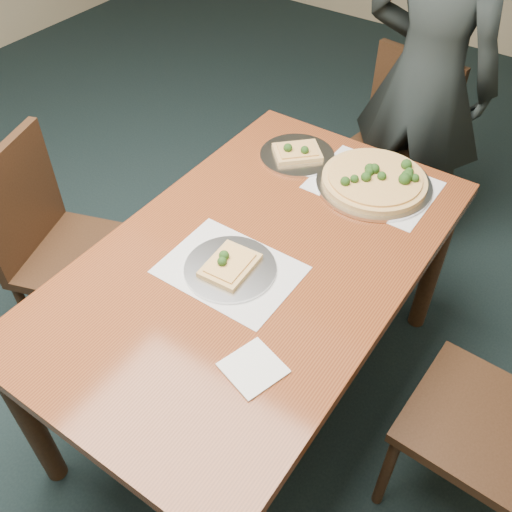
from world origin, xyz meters
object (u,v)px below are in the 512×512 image
Objects in this scene: chair_left at (58,241)px; slice_plate_far at (297,154)px; chair_far at (393,144)px; dining_table at (256,276)px; pizza_pan at (375,180)px; slice_plate_near at (230,267)px; diner at (426,80)px.

chair_left is 3.25× the size of slice_plate_far.
chair_far is 1.53m from chair_left.
pizza_pan is (0.14, 0.53, 0.12)m from dining_table.
slice_plate_near is (-0.17, -0.63, -0.01)m from pizza_pan.
chair_far is 0.70m from pizza_pan.
diner reaches higher than chair_left.
slice_plate_near is at bearing -105.52° from pizza_pan.
chair_far is 2.23× the size of pizza_pan.
slice_plate_far is (-0.15, 0.62, -0.00)m from slice_plate_near.
slice_plate_near is (0.00, -1.25, 0.25)m from chair_far.
chair_far is 3.25× the size of slice_plate_far.
slice_plate_near is (-0.07, -1.31, -0.07)m from diner.
chair_left is 0.96m from slice_plate_far.
chair_far is 0.69m from slice_plate_far.
slice_plate_far is (0.62, 0.70, 0.25)m from chair_left.
diner is 5.93× the size of slice_plate_near.
dining_table is at bearing 87.98° from diner.
dining_table is 5.36× the size of slice_plate_far.
chair_left reaches higher than pizza_pan.
dining_table is 1.65× the size of chair_left.
chair_left is at bearing -168.24° from dining_table.
chair_left is 2.23× the size of pizza_pan.
diner is 4.07× the size of pizza_pan.
slice_plate_near is at bearing -81.82° from chair_far.
dining_table is at bearing -97.26° from chair_left.
pizza_pan is (0.18, -0.63, 0.26)m from chair_far.
diner is (0.04, 1.22, 0.17)m from dining_table.
pizza_pan is at bearing 74.95° from dining_table.
chair_far reaches higher than slice_plate_far.
dining_table is 0.83m from chair_left.
slice_plate_near is at bearing -108.14° from dining_table.
slice_plate_far is at bearing 103.28° from slice_plate_near.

